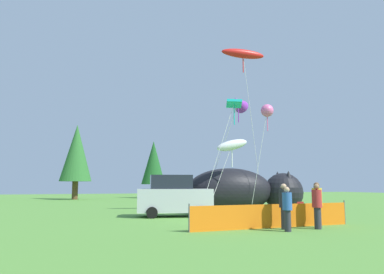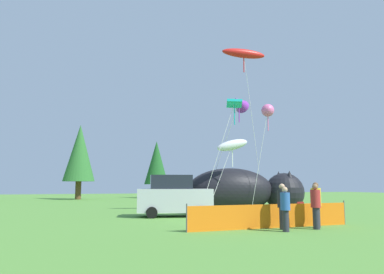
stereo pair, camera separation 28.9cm
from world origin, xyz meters
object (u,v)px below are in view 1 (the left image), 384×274
spectator_in_green_shirt (317,203)px  kite_red_lizard (243,54)px  kite_teal_diamond (234,105)px  spectator_in_red_shirt (317,204)px  kite_white_ghost (232,145)px  spectator_in_grey_shirt (284,204)px  inflatable_cat (243,192)px  spectator_in_blue_shirt (287,207)px  folding_chair (298,209)px  parked_car (174,197)px  kite_pink_octopus (267,111)px  kite_purple_delta (238,103)px

spectator_in_green_shirt → kite_red_lizard: 12.68m
kite_red_lizard → kite_teal_diamond: kite_red_lizard is taller
spectator_in_red_shirt → kite_white_ghost: kite_white_ghost is taller
spectator_in_grey_shirt → kite_teal_diamond: size_ratio=0.27×
inflatable_cat → kite_white_ghost: (-1.50, -1.53, 2.83)m
spectator_in_blue_shirt → spectator_in_green_shirt: bearing=20.8°
spectator_in_blue_shirt → spectator_in_grey_shirt: spectator_in_grey_shirt is taller
spectator_in_green_shirt → spectator_in_red_shirt: spectator_in_green_shirt is taller
folding_chair → spectator_in_grey_shirt: 5.08m
spectator_in_grey_shirt → kite_red_lizard: kite_red_lizard is taller
parked_car → kite_pink_octopus: kite_pink_octopus is taller
kite_purple_delta → kite_pink_octopus: 1.97m
inflatable_cat → kite_teal_diamond: kite_teal_diamond is taller
spectator_in_blue_shirt → kite_purple_delta: bearing=74.5°
spectator_in_red_shirt → kite_pink_octopus: (2.23, 7.32, 5.41)m
kite_pink_octopus → spectator_in_blue_shirt: bearing=-116.9°
folding_chair → spectator_in_green_shirt: size_ratio=0.47×
inflatable_cat → kite_teal_diamond: (-1.52, -1.89, 5.21)m
spectator_in_green_shirt → kite_white_ghost: kite_white_ghost is taller
kite_white_ghost → kite_pink_octopus: size_ratio=0.69×
inflatable_cat → spectator_in_blue_shirt: size_ratio=4.59×
kite_purple_delta → spectator_in_red_shirt: bearing=-95.5°
kite_purple_delta → kite_pink_octopus: (1.40, -1.21, -0.67)m
parked_car → folding_chair: size_ratio=4.97×
spectator_in_blue_shirt → folding_chair: bearing=50.4°
spectator_in_grey_shirt → kite_purple_delta: kite_purple_delta is taller
spectator_in_blue_shirt → kite_teal_diamond: 9.28m
folding_chair → spectator_in_blue_shirt: 5.76m
parked_car → kite_red_lizard: kite_red_lizard is taller
parked_car → spectator_in_green_shirt: bearing=-48.1°
spectator_in_blue_shirt → spectator_in_red_shirt: 1.64m
spectator_in_red_shirt → parked_car: bearing=116.3°
parked_car → kite_teal_diamond: 6.48m
spectator_in_green_shirt → kite_white_ghost: 7.57m
folding_chair → kite_red_lizard: (-0.66, 4.68, 10.02)m
kite_white_ghost → kite_red_lizard: 6.75m
parked_car → spectator_in_red_shirt: size_ratio=2.45×
spectator_in_red_shirt → kite_red_lizard: (1.39, 8.83, 9.54)m
spectator_in_green_shirt → spectator_in_red_shirt: 0.63m
parked_car → kite_red_lizard: (5.19, 1.15, 9.40)m
spectator_in_red_shirt → kite_red_lizard: size_ratio=0.17×
kite_pink_octopus → kite_teal_diamond: kite_teal_diamond is taller
kite_purple_delta → kite_white_ghost: bearing=-132.6°
spectator_in_red_shirt → spectator_in_grey_shirt: spectator_in_grey_shirt is taller
folding_chair → kite_purple_delta: (-1.22, 4.38, 6.56)m
folding_chair → spectator_in_red_shirt: 4.65m
spectator_in_green_shirt → kite_pink_octopus: size_ratio=0.28×
kite_pink_octopus → spectator_in_green_shirt: bearing=-105.0°
spectator_in_green_shirt → kite_white_ghost: bearing=95.3°
parked_car → spectator_in_green_shirt: 8.32m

